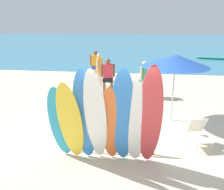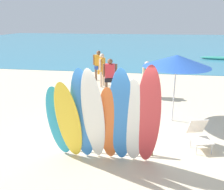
{
  "view_description": "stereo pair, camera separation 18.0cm",
  "coord_description": "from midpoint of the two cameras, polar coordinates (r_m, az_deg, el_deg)",
  "views": [
    {
      "loc": [
        0.83,
        -5.57,
        3.42
      ],
      "look_at": [
        0.0,
        1.14,
        1.24
      ],
      "focal_mm": 38.26,
      "sensor_mm": 36.0,
      "label": 1
    },
    {
      "loc": [
        1.0,
        -5.55,
        3.42
      ],
      "look_at": [
        0.0,
        1.14,
        1.24
      ],
      "focal_mm": 38.26,
      "sensor_mm": 36.0,
      "label": 2
    }
  ],
  "objects": [
    {
      "name": "beach_chair_red",
      "position": [
        7.04,
        19.39,
        -8.37
      ],
      "size": [
        0.66,
        0.82,
        0.8
      ],
      "rotation": [
        0.0,
        0.0,
        0.24
      ],
      "color": "#B7B7BC",
      "rests_on": "ground"
    },
    {
      "name": "surfboard_white_6",
      "position": [
        5.53,
        4.63,
        -6.7
      ],
      "size": [
        0.58,
        0.66,
        2.25
      ],
      "primitive_type": "ellipsoid",
      "rotation": [
        0.25,
        0.0,
        -0.04
      ],
      "color": "white",
      "rests_on": "ground"
    },
    {
      "name": "ocean_water",
      "position": [
        35.44,
        5.63,
        12.28
      ],
      "size": [
        60.0,
        40.0,
        0.02
      ],
      "primitive_type": "cube",
      "color": "teal",
      "rests_on": "ground"
    },
    {
      "name": "surfboard_yellow_1",
      "position": [
        5.68,
        -10.78,
        -6.63
      ],
      "size": [
        0.58,
        0.83,
        2.19
      ],
      "primitive_type": "ellipsoid",
      "rotation": [
        0.33,
        0.0,
        -0.02
      ],
      "color": "yellow",
      "rests_on": "ground"
    },
    {
      "name": "surfboard_blue_5",
      "position": [
        5.46,
        1.73,
        -5.58
      ],
      "size": [
        0.6,
        0.74,
        2.49
      ],
      "primitive_type": "ellipsoid",
      "rotation": [
        0.26,
        0.0,
        0.04
      ],
      "color": "#337AD1",
      "rests_on": "ground"
    },
    {
      "name": "beach_umbrella",
      "position": [
        8.09,
        14.32,
        7.98
      ],
      "size": [
        2.19,
        2.19,
        2.3
      ],
      "color": "silver",
      "rests_on": "ground"
    },
    {
      "name": "surfboard_blue_2",
      "position": [
        5.57,
        -7.35,
        -5.33
      ],
      "size": [
        0.61,
        0.8,
        2.47
      ],
      "primitive_type": "ellipsoid",
      "rotation": [
        0.28,
        0.0,
        0.09
      ],
      "color": "#337AD1",
      "rests_on": "ground"
    },
    {
      "name": "surfboard_red_7",
      "position": [
        5.42,
        8.14,
        -5.47
      ],
      "size": [
        0.58,
        0.73,
        2.57
      ],
      "primitive_type": "ellipsoid",
      "rotation": [
        0.24,
        0.0,
        0.04
      ],
      "color": "#D13D42",
      "rests_on": "ground"
    },
    {
      "name": "surfboard_orange_4",
      "position": [
        5.63,
        -1.2,
        -7.26
      ],
      "size": [
        0.51,
        0.66,
        2.05
      ],
      "primitive_type": "ellipsoid",
      "rotation": [
        0.28,
        0.0,
        0.02
      ],
      "color": "orange",
      "rests_on": "ground"
    },
    {
      "name": "beachgoer_by_water",
      "position": [
        13.58,
        -4.35,
        7.5
      ],
      "size": [
        0.65,
        0.27,
        1.71
      ],
      "rotation": [
        0.0,
        0.0,
        3.13
      ],
      "color": "brown",
      "rests_on": "ground"
    },
    {
      "name": "distant_boat",
      "position": [
        22.87,
        23.56,
        8.15
      ],
      "size": [
        3.67,
        1.23,
        0.29
      ],
      "color": "teal",
      "rests_on": "ground"
    },
    {
      "name": "beachgoer_strolling",
      "position": [
        10.76,
        -1.49,
        4.84
      ],
      "size": [
        0.65,
        0.28,
        1.72
      ],
      "rotation": [
        0.0,
        0.0,
        0.14
      ],
      "color": "brown",
      "rests_on": "ground"
    },
    {
      "name": "ground",
      "position": [
        19.88,
        4.31,
        7.93
      ],
      "size": [
        60.0,
        60.0,
        0.0
      ],
      "primitive_type": "plane",
      "color": "beige"
    },
    {
      "name": "surfboard_rack",
      "position": [
        6.35,
        -2.1,
        -9.59
      ],
      "size": [
        2.56,
        0.07,
        0.63
      ],
      "color": "brown",
      "rests_on": "ground"
    },
    {
      "name": "beachgoer_near_rack",
      "position": [
        10.75,
        7.24,
        4.4
      ],
      "size": [
        0.42,
        0.54,
        1.63
      ],
      "rotation": [
        0.0,
        0.0,
        4.14
      ],
      "color": "beige",
      "rests_on": "ground"
    },
    {
      "name": "surfboard_white_3",
      "position": [
        5.46,
        -4.87,
        -5.54
      ],
      "size": [
        0.5,
        0.94,
        2.51
      ],
      "primitive_type": "ellipsoid",
      "rotation": [
        0.34,
        0.0,
        0.0
      ],
      "color": "white",
      "rests_on": "ground"
    },
    {
      "name": "beachgoer_midbeach",
      "position": [
        12.36,
        -3.48,
        6.51
      ],
      "size": [
        0.45,
        0.64,
        1.72
      ],
      "rotation": [
        0.0,
        0.0,
        1.4
      ],
      "color": "beige",
      "rests_on": "ground"
    },
    {
      "name": "surfboard_teal_0",
      "position": [
        5.94,
        -13.02,
        -6.6
      ],
      "size": [
        0.57,
        0.63,
        2.01
      ],
      "primitive_type": "ellipsoid",
      "rotation": [
        0.28,
        0.0,
        -0.0
      ],
      "color": "#289EC6",
      "rests_on": "ground"
    }
  ]
}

